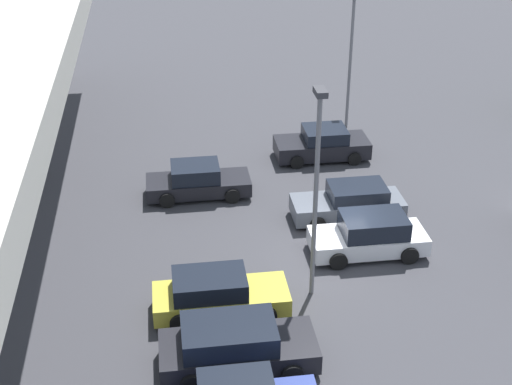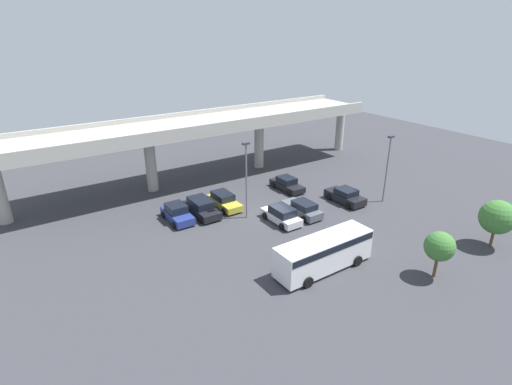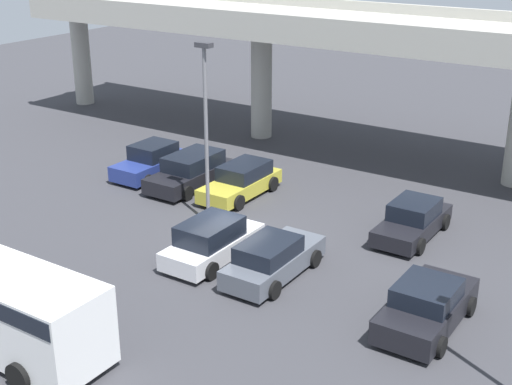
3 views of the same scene
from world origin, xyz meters
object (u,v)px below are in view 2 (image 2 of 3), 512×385
lamp_post_mid_lot (388,163)px  tree_front_centre (497,217)px  parked_car_0 (177,213)px  parked_car_5 (287,184)px  lamp_post_near_aisle (246,175)px  parked_car_6 (345,196)px  parked_car_2 (224,201)px  tree_front_left (440,247)px  parked_car_1 (202,207)px  parked_car_3 (282,215)px  parked_car_4 (302,208)px  shuttle_bus (324,251)px

lamp_post_mid_lot → tree_front_centre: size_ratio=1.72×
parked_car_0 → tree_front_centre: tree_front_centre is taller
parked_car_5 → lamp_post_mid_lot: size_ratio=0.63×
lamp_post_near_aisle → lamp_post_mid_lot: 15.26m
parked_car_6 → parked_car_2: bearing=61.5°
parked_car_6 → lamp_post_mid_lot: lamp_post_mid_lot is taller
parked_car_6 → tree_front_left: tree_front_left is taller
lamp_post_near_aisle → tree_front_left: lamp_post_near_aisle is taller
parked_car_1 → parked_car_3: bearing=43.9°
lamp_post_near_aisle → parked_car_2: bearing=100.3°
parked_car_1 → tree_front_left: bearing=26.4°
parked_car_4 → lamp_post_mid_lot: (9.50, -2.28, 3.62)m
parked_car_1 → parked_car_6: parked_car_1 is taller
parked_car_0 → parked_car_3: 10.20m
parked_car_1 → parked_car_6: 15.40m
lamp_post_near_aisle → tree_front_centre: 22.08m
parked_car_2 → parked_car_6: parked_car_6 is taller
parked_car_3 → lamp_post_near_aisle: size_ratio=0.58×
shuttle_bus → parked_car_2: bearing=-87.3°
parked_car_5 → tree_front_left: bearing=-4.2°
parked_car_4 → parked_car_5: bearing=-25.0°
parked_car_1 → tree_front_centre: size_ratio=1.14×
parked_car_0 → shuttle_bus: bearing=23.0°
parked_car_1 → lamp_post_mid_lot: size_ratio=0.66×
tree_front_left → parked_car_3: bearing=106.6°
parked_car_2 → parked_car_3: 6.81m
parked_car_2 → parked_car_6: 13.04m
lamp_post_mid_lot → tree_front_left: 14.22m
tree_front_left → shuttle_bus: bearing=138.8°
tree_front_left → parked_car_5: bearing=85.8°
parked_car_1 → lamp_post_near_aisle: lamp_post_near_aisle is taller
lamp_post_mid_lot → parked_car_2: bearing=150.9°
shuttle_bus → lamp_post_near_aisle: 11.40m
parked_car_1 → shuttle_bus: size_ratio=0.58×
lamp_post_mid_lot → parked_car_0: bearing=158.2°
parked_car_4 → tree_front_centre: (9.59, -13.87, 2.07)m
parked_car_6 → tree_front_centre: bearing=-164.9°
lamp_post_mid_lot → parked_car_3: bearing=169.8°
parked_car_4 → tree_front_left: bearing=-174.1°
lamp_post_near_aisle → tree_front_centre: lamp_post_near_aisle is taller
parked_car_5 → lamp_post_near_aisle: bearing=-65.7°
parked_car_4 → lamp_post_mid_lot: bearing=-103.5°
parked_car_0 → parked_car_2: size_ratio=0.94×
lamp_post_mid_lot → parked_car_5: bearing=127.9°
parked_car_2 → lamp_post_mid_lot: bearing=60.9°
parked_car_1 → parked_car_6: size_ratio=1.06×
parked_car_3 → lamp_post_mid_lot: bearing=-100.2°
parked_car_3 → parked_car_5: (5.57, 6.29, -0.08)m
tree_front_centre → lamp_post_mid_lot: bearing=90.5°
parked_car_4 → parked_car_0: bearing=61.6°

